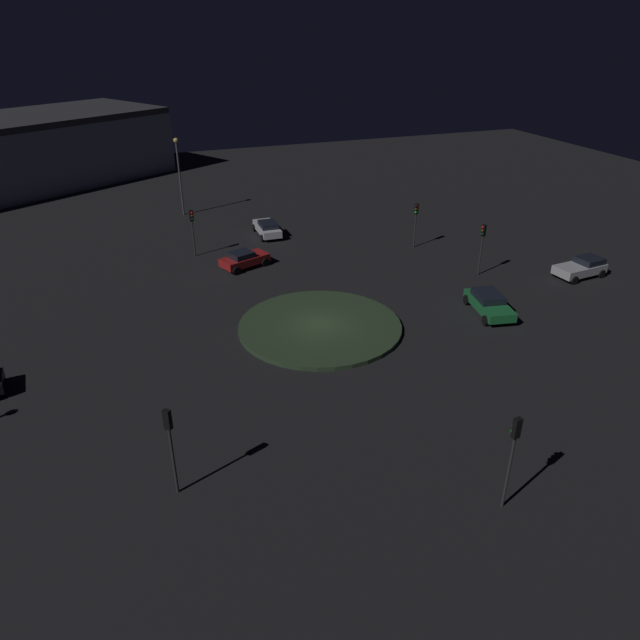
{
  "coord_description": "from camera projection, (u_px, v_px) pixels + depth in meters",
  "views": [
    {
      "loc": [
        31.68,
        -11.83,
        18.1
      ],
      "look_at": [
        0.0,
        0.0,
        0.6
      ],
      "focal_mm": 32.98,
      "sensor_mm": 36.0,
      "label": 1
    }
  ],
  "objects": [
    {
      "name": "ground_plane",
      "position": [
        320.0,
        328.0,
        38.35
      ],
      "size": [
        119.21,
        119.21,
        0.0
      ],
      "primitive_type": "plane",
      "color": "black"
    },
    {
      "name": "roundabout_island",
      "position": [
        320.0,
        326.0,
        38.29
      ],
      "size": [
        10.63,
        10.63,
        0.28
      ],
      "primitive_type": "cylinder",
      "color": "#2D4228",
      "rests_on": "ground_plane"
    },
    {
      "name": "car_red",
      "position": [
        244.0,
        259.0,
        47.29
      ],
      "size": [
        3.05,
        4.24,
        1.39
      ],
      "rotation": [
        0.0,
        0.0,
        1.93
      ],
      "color": "red",
      "rests_on": "ground_plane"
    },
    {
      "name": "car_green",
      "position": [
        489.0,
        303.0,
        40.0
      ],
      "size": [
        4.77,
        2.81,
        1.4
      ],
      "rotation": [
        0.0,
        0.0,
        -0.19
      ],
      "color": "#1E7238",
      "rests_on": "ground_plane"
    },
    {
      "name": "car_white",
      "position": [
        267.0,
        228.0,
        54.24
      ],
      "size": [
        4.35,
        1.99,
        1.4
      ],
      "rotation": [
        0.0,
        0.0,
        3.12
      ],
      "color": "white",
      "rests_on": "ground_plane"
    },
    {
      "name": "car_silver",
      "position": [
        581.0,
        267.0,
        45.68
      ],
      "size": [
        2.42,
        4.18,
        1.44
      ],
      "rotation": [
        0.0,
        0.0,
        4.81
      ],
      "color": "silver",
      "rests_on": "ground_plane"
    },
    {
      "name": "traffic_light_north",
      "position": [
        482.0,
        240.0,
        44.97
      ],
      "size": [
        0.35,
        0.39,
        4.09
      ],
      "rotation": [
        0.0,
        0.0,
        -1.3
      ],
      "color": "#2D2D2D",
      "rests_on": "ground_plane"
    },
    {
      "name": "traffic_light_northwest",
      "position": [
        416.0,
        216.0,
        50.57
      ],
      "size": [
        0.38,
        0.39,
        3.91
      ],
      "rotation": [
        0.0,
        0.0,
        -0.86
      ],
      "color": "#2D2D2D",
      "rests_on": "ground_plane"
    },
    {
      "name": "traffic_light_southeast",
      "position": [
        170.0,
        435.0,
        23.77
      ],
      "size": [
        0.39,
        0.38,
        4.28
      ],
      "rotation": [
        0.0,
        0.0,
        2.4
      ],
      "color": "#2D2D2D",
      "rests_on": "ground_plane"
    },
    {
      "name": "traffic_light_east",
      "position": [
        513.0,
        445.0,
        22.98
      ],
      "size": [
        0.37,
        0.32,
        4.48
      ],
      "rotation": [
        0.0,
        0.0,
        -3.05
      ],
      "color": "#2D2D2D",
      "rests_on": "ground_plane"
    },
    {
      "name": "traffic_light_west",
      "position": [
        192.0,
        224.0,
        48.63
      ],
      "size": [
        0.39,
        0.35,
        3.98
      ],
      "rotation": [
        0.0,
        0.0,
        0.32
      ],
      "color": "#2D2D2D",
      "rests_on": "ground_plane"
    },
    {
      "name": "streetlamp_west",
      "position": [
        179.0,
        167.0,
        58.12
      ],
      "size": [
        0.48,
        0.48,
        7.66
      ],
      "color": "#4C4C51",
      "rests_on": "ground_plane"
    },
    {
      "name": "store_building",
      "position": [
        6.0,
        154.0,
        67.72
      ],
      "size": [
        30.87,
        38.53,
        7.94
      ],
      "rotation": [
        0.0,
        0.0,
        5.24
      ],
      "color": "#8C939E",
      "rests_on": "ground_plane"
    }
  ]
}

